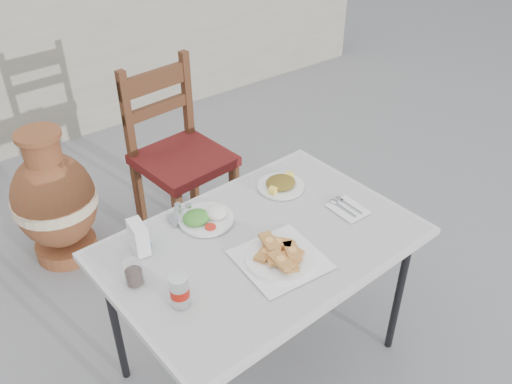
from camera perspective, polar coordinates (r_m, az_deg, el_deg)
ground at (r=2.50m, az=-2.41°, el=-17.85°), size 80.00×80.00×0.00m
cafe_table at (r=2.05m, az=0.60°, el=-6.08°), size 1.18×0.83×0.69m
pide_plate at (r=1.92m, az=2.59°, el=-6.53°), size 0.31×0.31×0.06m
salad_rice_plate at (r=2.10m, az=-5.31°, el=-2.61°), size 0.21×0.21×0.05m
salad_chopped_plate at (r=2.28m, az=2.62°, el=0.86°), size 0.20×0.20×0.04m
soda_can at (r=1.76m, az=-8.05°, el=-10.23°), size 0.06×0.06×0.11m
cola_glass at (r=1.87m, az=-12.75°, el=-8.42°), size 0.06×0.06×0.09m
napkin_holder at (r=1.98m, az=-12.25°, el=-4.68°), size 0.07×0.10×0.12m
condiment_caddy at (r=2.12m, az=-7.85°, el=-2.33°), size 0.11×0.09×0.07m
cutlery_napkin at (r=2.20m, az=9.44°, el=-1.61°), size 0.12×0.16×0.01m
chair at (r=2.90m, az=-8.19°, el=3.96°), size 0.48×0.48×0.99m
terracotta_urn at (r=2.98m, az=-20.41°, el=-0.91°), size 0.43×0.43×0.75m
back_wall at (r=4.09m, az=-23.72°, el=12.30°), size 6.00×0.25×1.20m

